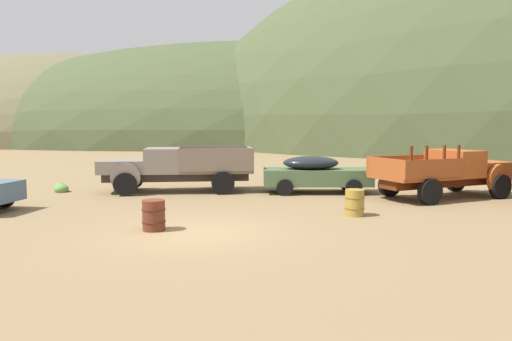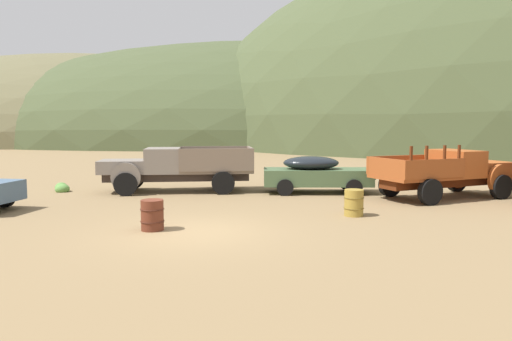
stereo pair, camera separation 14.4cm
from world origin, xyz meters
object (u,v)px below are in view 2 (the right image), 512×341
object	(u,v)px
truck_primer_gray	(167,168)
car_weathered_green	(320,174)
oil_drum_foreground	(354,203)
oil_drum_spare	(152,215)
truck_oxide_orange	(453,172)

from	to	relation	value
truck_primer_gray	car_weathered_green	distance (m)	6.59
car_weathered_green	oil_drum_foreground	size ratio (longest dim) A/B	5.82
oil_drum_spare	truck_oxide_orange	bearing A→B (deg)	22.94
truck_oxide_orange	oil_drum_spare	world-z (taller)	truck_oxide_orange
truck_primer_gray	oil_drum_foreground	world-z (taller)	truck_primer_gray
truck_oxide_orange	oil_drum_foreground	world-z (taller)	truck_oxide_orange
truck_primer_gray	truck_oxide_orange	world-z (taller)	truck_oxide_orange
oil_drum_spare	oil_drum_foreground	bearing A→B (deg)	12.76
truck_primer_gray	truck_oxide_orange	bearing A→B (deg)	166.45
car_weathered_green	truck_oxide_orange	xyz separation A→B (m)	(4.97, -1.75, 0.19)
truck_oxide_orange	oil_drum_spare	distance (m)	12.34
truck_primer_gray	car_weathered_green	world-z (taller)	truck_primer_gray
car_weathered_green	oil_drum_spare	distance (m)	9.15
truck_oxide_orange	oil_drum_spare	xyz separation A→B (m)	(-11.35, -4.80, -0.58)
car_weathered_green	oil_drum_foreground	xyz separation A→B (m)	(-0.16, -5.15, -0.39)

